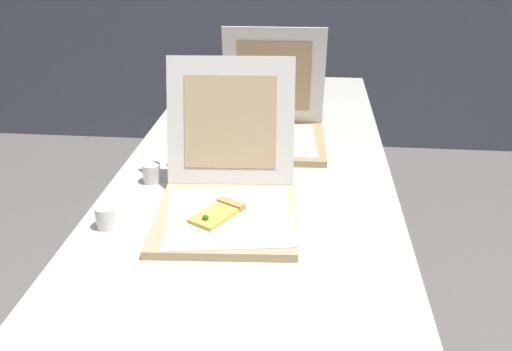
% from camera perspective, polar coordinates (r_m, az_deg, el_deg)
% --- Properties ---
extents(table, '(0.85, 2.25, 0.72)m').
position_cam_1_polar(table, '(1.75, -0.12, -0.77)').
color(table, silver).
rests_on(table, ground).
extents(pizza_box_front, '(0.39, 0.50, 0.37)m').
position_cam_1_polar(pizza_box_front, '(1.46, -3.06, -2.02)').
color(pizza_box_front, tan).
rests_on(pizza_box_front, table).
extents(pizza_box_middle, '(0.38, 0.38, 0.38)m').
position_cam_1_polar(pizza_box_middle, '(1.93, 1.70, 5.07)').
color(pizza_box_middle, tan).
rests_on(pizza_box_middle, table).
extents(cup_white_near_center, '(0.05, 0.05, 0.06)m').
position_cam_1_polar(cup_white_near_center, '(1.66, -10.76, 0.24)').
color(cup_white_near_center, white).
rests_on(cup_white_near_center, table).
extents(cup_white_far, '(0.05, 0.05, 0.06)m').
position_cam_1_polar(cup_white_far, '(2.08, -5.46, 5.76)').
color(cup_white_far, white).
rests_on(cup_white_far, table).
extents(cup_white_near_left, '(0.05, 0.05, 0.06)m').
position_cam_1_polar(cup_white_near_left, '(1.45, -15.28, -4.18)').
color(cup_white_near_left, white).
rests_on(cup_white_near_left, table).
extents(cup_white_mid, '(0.05, 0.05, 0.06)m').
position_cam_1_polar(cup_white_mid, '(1.76, -7.91, 1.92)').
color(cup_white_mid, white).
rests_on(cup_white_mid, table).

